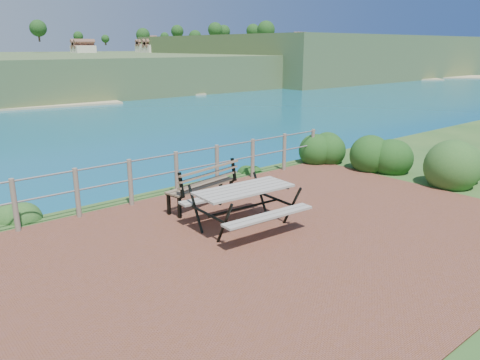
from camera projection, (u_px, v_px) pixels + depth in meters
name	position (u px, v px, depth m)	size (l,w,h in m)	color
ground	(280.00, 240.00, 8.27)	(10.00, 7.00, 0.12)	brown
safety_railing	(177.00, 171.00, 10.58)	(9.40, 0.10, 1.00)	#6B5B4C
distant_bay	(246.00, 55.00, 264.81)	(290.00, 232.36, 24.00)	#3F6030
picnic_table	(244.00, 204.00, 8.63)	(1.88, 1.59, 0.77)	gray
park_bench	(201.00, 179.00, 9.75)	(1.72, 0.71, 0.95)	brown
shrub_right_front	(378.00, 170.00, 12.91)	(1.24, 1.24, 1.77)	#144013
shrub_right_back	(462.00, 184.00, 11.57)	(1.32, 1.32, 1.88)	#20501E
shrub_right_edge	(320.00, 161.00, 13.91)	(1.11, 1.11, 1.58)	#144013
shrub_lip_west	(25.00, 219.00, 9.23)	(0.78, 0.78, 0.53)	#20501E
shrub_lip_east	(250.00, 172.00, 12.66)	(0.69, 0.69, 0.41)	#144013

